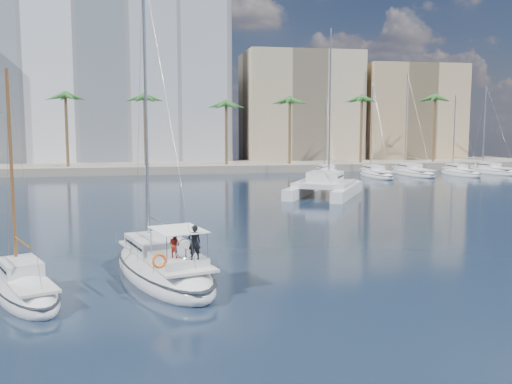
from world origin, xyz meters
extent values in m
plane|color=black|center=(0.00, 0.00, 0.00)|extent=(160.00, 160.00, 0.00)
cube|color=gray|center=(0.00, 61.00, 0.60)|extent=(120.00, 14.00, 1.20)
cube|color=white|center=(-12.00, 73.00, 14.00)|extent=(42.00, 16.00, 28.00)
cube|color=tan|center=(22.00, 70.00, 10.00)|extent=(20.00, 14.00, 20.00)
cube|color=tan|center=(42.00, 68.00, 9.00)|extent=(18.00, 12.00, 18.00)
cylinder|color=brown|center=(0.00, 57.00, 5.25)|extent=(0.44, 0.44, 10.50)
sphere|color=#276124|center=(0.00, 57.00, 10.50)|extent=(3.60, 3.60, 3.60)
cylinder|color=brown|center=(34.00, 57.00, 5.25)|extent=(0.44, 0.44, 10.50)
sphere|color=#276124|center=(34.00, 57.00, 10.50)|extent=(3.60, 3.60, 3.60)
ellipsoid|color=white|center=(-4.72, -2.95, 0.33)|extent=(6.27, 11.28, 2.23)
ellipsoid|color=black|center=(-4.72, -2.95, 0.65)|extent=(6.33, 11.39, 0.18)
cube|color=silver|center=(-4.66, -3.15, 1.18)|extent=(4.58, 8.42, 0.12)
cube|color=silver|center=(-5.00, -1.96, 1.54)|extent=(3.19, 4.02, 0.60)
cube|color=black|center=(-5.00, -1.96, 1.56)|extent=(3.09, 3.63, 0.14)
cylinder|color=#B7BABF|center=(-5.35, -0.77, 8.29)|extent=(0.15, 0.15, 14.10)
cylinder|color=#B7BABF|center=(-4.74, -2.85, 2.74)|extent=(1.31, 4.20, 0.11)
cube|color=silver|center=(-4.08, -5.14, 1.42)|extent=(2.71, 3.15, 0.36)
cube|color=white|center=(-4.05, -5.24, 2.79)|extent=(2.71, 3.15, 0.04)
torus|color=silver|center=(-3.80, -6.13, 2.09)|extent=(0.93, 0.32, 0.96)
torus|color=#F7580D|center=(-4.95, -6.89, 1.79)|extent=(0.66, 0.36, 0.64)
imported|color=black|center=(-3.41, -6.15, 2.36)|extent=(0.62, 0.46, 1.53)
imported|color=#A92C1A|center=(-4.25, -5.52, 2.16)|extent=(0.70, 0.68, 1.13)
ellipsoid|color=white|center=(-10.64, -5.23, 0.25)|extent=(4.92, 7.51, 1.69)
ellipsoid|color=black|center=(-10.64, -5.23, 0.49)|extent=(4.96, 7.58, 0.18)
cube|color=silver|center=(-10.58, -5.36, 0.89)|extent=(3.61, 5.60, 0.12)
cube|color=silver|center=(-10.91, -4.59, 1.25)|extent=(2.33, 2.76, 0.60)
cube|color=black|center=(-10.91, -4.59, 1.27)|extent=(2.24, 2.52, 0.14)
cylinder|color=brown|center=(-11.24, -3.83, 5.40)|extent=(0.15, 0.15, 8.90)
cylinder|color=brown|center=(-10.66, -5.16, 2.45)|extent=(1.25, 2.72, 0.11)
cube|color=white|center=(10.89, 27.50, 0.55)|extent=(7.05, 10.88, 1.10)
cube|color=white|center=(14.99, 25.10, 0.55)|extent=(7.05, 10.88, 1.10)
cube|color=silver|center=(12.64, 25.78, 1.30)|extent=(7.93, 8.36, 0.50)
cube|color=silver|center=(12.94, 26.30, 2.00)|extent=(4.63, 4.74, 1.00)
cube|color=black|center=(12.94, 26.30, 2.05)|extent=(4.41, 4.34, 0.18)
cylinder|color=#B7BABF|center=(13.84, 27.84, 9.44)|extent=(0.18, 0.18, 15.88)
ellipsoid|color=silver|center=(-3.60, 1.93, 1.08)|extent=(0.25, 0.47, 0.22)
sphere|color=silver|center=(-3.60, 2.15, 1.10)|extent=(0.12, 0.12, 0.12)
cube|color=gray|center=(-3.94, 1.93, 1.11)|extent=(0.54, 0.19, 0.13)
cube|color=gray|center=(-3.27, 1.93, 1.11)|extent=(0.54, 0.19, 0.13)
camera|label=1|loc=(-5.40, -30.47, 7.48)|focal=40.00mm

